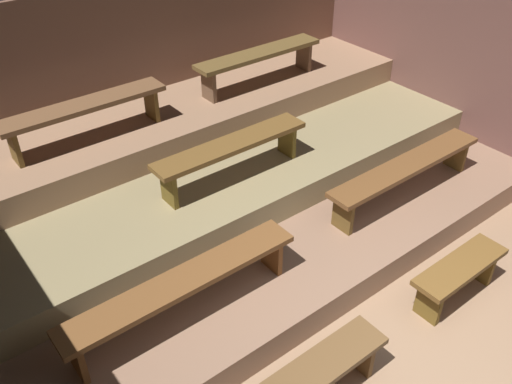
% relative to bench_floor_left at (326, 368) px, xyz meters
% --- Properties ---
extents(ground, '(7.02, 5.41, 0.08)m').
position_rel_bench_floor_left_xyz_m(ground, '(0.85, 1.71, -0.36)').
color(ground, '#916F53').
extents(wall_back, '(7.02, 0.06, 2.28)m').
position_rel_bench_floor_left_xyz_m(wall_back, '(0.85, 4.05, 0.82)').
color(wall_back, brown).
rests_on(wall_back, ground).
extents(wall_right, '(0.06, 5.41, 2.28)m').
position_rel_bench_floor_left_xyz_m(wall_right, '(3.99, 1.71, 0.82)').
color(wall_right, brown).
rests_on(wall_right, ground).
extents(platform_lower, '(6.22, 3.54, 0.31)m').
position_rel_bench_floor_left_xyz_m(platform_lower, '(0.85, 2.25, -0.17)').
color(platform_lower, '#85634D').
rests_on(platform_lower, ground).
extents(platform_middle, '(6.22, 2.42, 0.31)m').
position_rel_bench_floor_left_xyz_m(platform_middle, '(0.85, 2.81, 0.14)').
color(platform_middle, '#8A7A55').
rests_on(platform_middle, platform_lower).
extents(platform_upper, '(6.22, 1.21, 0.31)m').
position_rel_bench_floor_left_xyz_m(platform_upper, '(0.85, 3.41, 0.46)').
color(platform_upper, '#916C50').
rests_on(platform_upper, platform_middle).
extents(bench_floor_left, '(1.06, 0.31, 0.42)m').
position_rel_bench_floor_left_xyz_m(bench_floor_left, '(0.00, 0.00, 0.00)').
color(bench_floor_left, brown).
rests_on(bench_floor_left, ground).
extents(bench_floor_right, '(1.06, 0.31, 0.42)m').
position_rel_bench_floor_left_xyz_m(bench_floor_right, '(1.71, 0.00, 0.00)').
color(bench_floor_right, brown).
rests_on(bench_floor_right, ground).
extents(bench_lower_left, '(2.12, 0.31, 0.42)m').
position_rel_bench_floor_left_xyz_m(bench_lower_left, '(-0.55, 1.13, 0.34)').
color(bench_lower_left, brown).
rests_on(bench_lower_left, platform_lower).
extents(bench_lower_right, '(2.12, 0.31, 0.42)m').
position_rel_bench_floor_left_xyz_m(bench_lower_right, '(2.26, 1.13, 0.34)').
color(bench_lower_right, brown).
rests_on(bench_lower_right, platform_lower).
extents(bench_middle_center, '(1.76, 0.31, 0.42)m').
position_rel_bench_floor_left_xyz_m(bench_middle_center, '(0.74, 2.21, 0.65)').
color(bench_middle_center, brown).
rests_on(bench_middle_center, platform_middle).
extents(bench_upper_left, '(1.76, 0.31, 0.42)m').
position_rel_bench_floor_left_xyz_m(bench_upper_left, '(-0.29, 3.35, 0.96)').
color(bench_upper_left, brown).
rests_on(bench_upper_left, platform_upper).
extents(bench_upper_right, '(1.76, 0.31, 0.42)m').
position_rel_bench_floor_left_xyz_m(bench_upper_right, '(2.00, 3.35, 0.96)').
color(bench_upper_right, brown).
rests_on(bench_upper_right, platform_upper).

